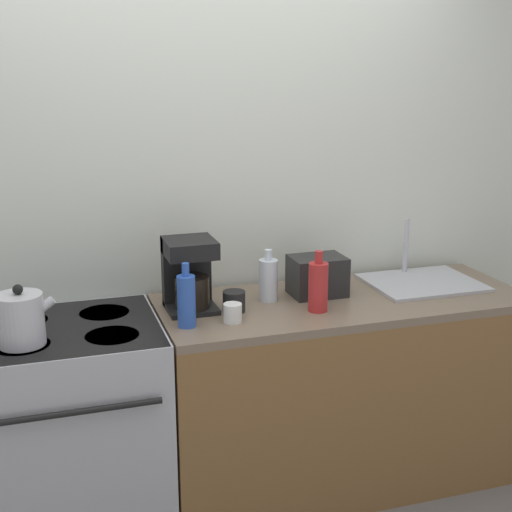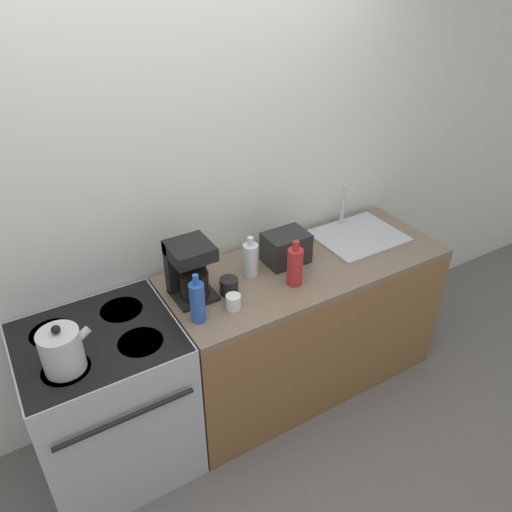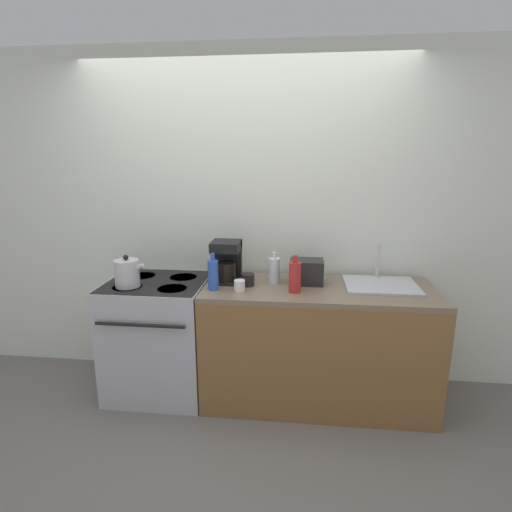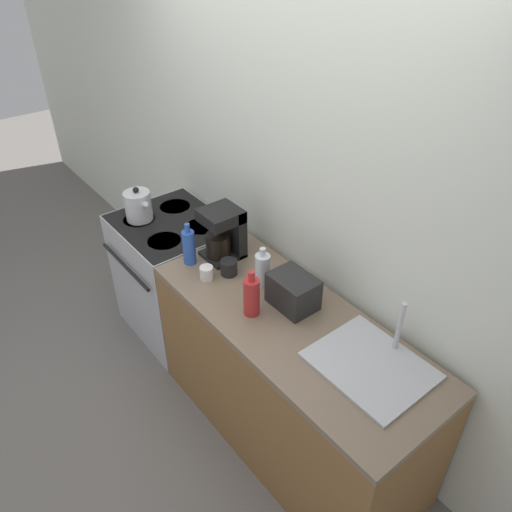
{
  "view_description": "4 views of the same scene",
  "coord_description": "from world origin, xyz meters",
  "px_view_note": "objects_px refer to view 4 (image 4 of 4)",
  "views": [
    {
      "loc": [
        -0.71,
        -2.42,
        1.9
      ],
      "look_at": [
        0.19,
        0.38,
        1.1
      ],
      "focal_mm": 50.0,
      "sensor_mm": 36.0,
      "label": 1
    },
    {
      "loc": [
        -0.87,
        -1.54,
        2.44
      ],
      "look_at": [
        0.27,
        0.36,
        1.02
      ],
      "focal_mm": 35.0,
      "sensor_mm": 36.0,
      "label": 2
    },
    {
      "loc": [
        0.43,
        -2.41,
        1.79
      ],
      "look_at": [
        0.12,
        0.4,
        1.08
      ],
      "focal_mm": 28.0,
      "sensor_mm": 36.0,
      "label": 3
    },
    {
      "loc": [
        1.92,
        -0.96,
        2.59
      ],
      "look_at": [
        0.19,
        0.41,
        1.03
      ],
      "focal_mm": 35.0,
      "sensor_mm": 36.0,
      "label": 4
    }
  ],
  "objects_px": {
    "kettle": "(138,206)",
    "cup_black": "(229,267)",
    "bottle_red": "(252,296)",
    "bottle_blue": "(189,247)",
    "cup_white": "(207,273)",
    "bottle_clear": "(263,269)",
    "stove": "(176,275)",
    "toaster": "(293,291)",
    "coffee_maker": "(225,232)"
  },
  "relations": [
    {
      "from": "toaster",
      "to": "bottle_clear",
      "type": "bearing_deg",
      "value": -177.58
    },
    {
      "from": "kettle",
      "to": "coffee_maker",
      "type": "relative_size",
      "value": 0.76
    },
    {
      "from": "kettle",
      "to": "cup_white",
      "type": "xyz_separation_m",
      "value": [
        0.81,
        -0.01,
        -0.06
      ]
    },
    {
      "from": "toaster",
      "to": "cup_white",
      "type": "height_order",
      "value": "toaster"
    },
    {
      "from": "stove",
      "to": "bottle_clear",
      "type": "bearing_deg",
      "value": 4.9
    },
    {
      "from": "kettle",
      "to": "bottle_blue",
      "type": "relative_size",
      "value": 0.89
    },
    {
      "from": "stove",
      "to": "bottle_red",
      "type": "height_order",
      "value": "bottle_red"
    },
    {
      "from": "bottle_red",
      "to": "kettle",
      "type": "bearing_deg",
      "value": -179.5
    },
    {
      "from": "cup_black",
      "to": "stove",
      "type": "bearing_deg",
      "value": 178.48
    },
    {
      "from": "kettle",
      "to": "toaster",
      "type": "xyz_separation_m",
      "value": [
        1.27,
        0.21,
        -0.01
      ]
    },
    {
      "from": "toaster",
      "to": "bottle_red",
      "type": "relative_size",
      "value": 0.93
    },
    {
      "from": "bottle_red",
      "to": "cup_black",
      "type": "xyz_separation_m",
      "value": [
        -0.34,
        0.1,
        -0.07
      ]
    },
    {
      "from": "kettle",
      "to": "bottle_red",
      "type": "distance_m",
      "value": 1.19
    },
    {
      "from": "stove",
      "to": "bottle_blue",
      "type": "relative_size",
      "value": 3.4
    },
    {
      "from": "toaster",
      "to": "kettle",
      "type": "bearing_deg",
      "value": -170.38
    },
    {
      "from": "stove",
      "to": "kettle",
      "type": "relative_size",
      "value": 3.8
    },
    {
      "from": "cup_white",
      "to": "cup_black",
      "type": "height_order",
      "value": "cup_black"
    },
    {
      "from": "stove",
      "to": "toaster",
      "type": "height_order",
      "value": "toaster"
    },
    {
      "from": "bottle_blue",
      "to": "bottle_red",
      "type": "distance_m",
      "value": 0.57
    },
    {
      "from": "kettle",
      "to": "toaster",
      "type": "height_order",
      "value": "kettle"
    },
    {
      "from": "stove",
      "to": "toaster",
      "type": "bearing_deg",
      "value": 4.37
    },
    {
      "from": "kettle",
      "to": "coffee_maker",
      "type": "xyz_separation_m",
      "value": [
        0.68,
        0.21,
        0.06
      ]
    },
    {
      "from": "coffee_maker",
      "to": "bottle_clear",
      "type": "bearing_deg",
      "value": -0.27
    },
    {
      "from": "cup_black",
      "to": "kettle",
      "type": "bearing_deg",
      "value": -172.5
    },
    {
      "from": "kettle",
      "to": "cup_black",
      "type": "height_order",
      "value": "kettle"
    },
    {
      "from": "toaster",
      "to": "bottle_red",
      "type": "height_order",
      "value": "bottle_red"
    },
    {
      "from": "kettle",
      "to": "cup_black",
      "type": "bearing_deg",
      "value": 7.5
    },
    {
      "from": "stove",
      "to": "coffee_maker",
      "type": "height_order",
      "value": "coffee_maker"
    },
    {
      "from": "toaster",
      "to": "coffee_maker",
      "type": "bearing_deg",
      "value": -179.19
    },
    {
      "from": "cup_white",
      "to": "cup_black",
      "type": "bearing_deg",
      "value": 71.43
    },
    {
      "from": "bottle_clear",
      "to": "cup_white",
      "type": "xyz_separation_m",
      "value": [
        -0.22,
        -0.22,
        -0.06
      ]
    },
    {
      "from": "bottle_blue",
      "to": "cup_white",
      "type": "distance_m",
      "value": 0.2
    },
    {
      "from": "stove",
      "to": "cup_black",
      "type": "distance_m",
      "value": 0.84
    },
    {
      "from": "stove",
      "to": "bottle_blue",
      "type": "xyz_separation_m",
      "value": [
        0.46,
        -0.13,
        0.54
      ]
    },
    {
      "from": "coffee_maker",
      "to": "cup_white",
      "type": "height_order",
      "value": "coffee_maker"
    },
    {
      "from": "bottle_blue",
      "to": "bottle_red",
      "type": "height_order",
      "value": "same"
    },
    {
      "from": "bottle_blue",
      "to": "kettle",
      "type": "bearing_deg",
      "value": 179.88
    },
    {
      "from": "toaster",
      "to": "bottle_blue",
      "type": "height_order",
      "value": "bottle_blue"
    },
    {
      "from": "bottle_blue",
      "to": "toaster",
      "type": "bearing_deg",
      "value": 18.48
    },
    {
      "from": "bottle_clear",
      "to": "cup_white",
      "type": "distance_m",
      "value": 0.32
    },
    {
      "from": "bottle_blue",
      "to": "cup_black",
      "type": "xyz_separation_m",
      "value": [
        0.23,
        0.11,
        -0.07
      ]
    },
    {
      "from": "kettle",
      "to": "bottle_clear",
      "type": "xyz_separation_m",
      "value": [
        1.03,
        0.21,
        -0.0
      ]
    },
    {
      "from": "bottle_clear",
      "to": "kettle",
      "type": "bearing_deg",
      "value": -168.77
    },
    {
      "from": "stove",
      "to": "bottle_blue",
      "type": "bearing_deg",
      "value": -15.91
    },
    {
      "from": "bottle_clear",
      "to": "bottle_red",
      "type": "bearing_deg",
      "value": -51.61
    },
    {
      "from": "toaster",
      "to": "bottle_red",
      "type": "distance_m",
      "value": 0.22
    },
    {
      "from": "bottle_red",
      "to": "coffee_maker",
      "type": "bearing_deg",
      "value": 158.8
    },
    {
      "from": "coffee_maker",
      "to": "cup_white",
      "type": "relative_size",
      "value": 3.96
    },
    {
      "from": "toaster",
      "to": "cup_white",
      "type": "distance_m",
      "value": 0.52
    },
    {
      "from": "bottle_clear",
      "to": "cup_black",
      "type": "relative_size",
      "value": 2.42
    }
  ]
}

